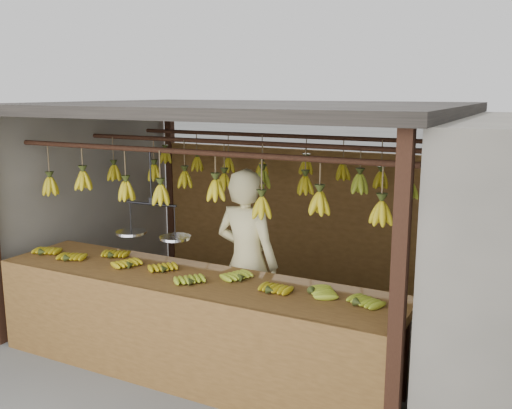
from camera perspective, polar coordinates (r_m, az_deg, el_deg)
The scene contains 8 objects.
ground at distance 6.37m, azimuth -1.27°, elevation -12.03°, with size 80.00×80.00×0.00m, color #5B5B57.
stall at distance 6.16m, azimuth 0.12°, elevation 6.18°, with size 4.30×3.30×2.40m.
neighbor_left at distance 8.32m, azimuth -23.62°, elevation 0.87°, with size 3.00×3.00×2.30m, color slate.
counter at distance 5.09m, azimuth -7.36°, elevation -9.54°, with size 3.83×0.87×0.96m.
hanging_bananas at distance 5.92m, azimuth -1.30°, elevation 2.50°, with size 3.61×2.23×0.40m.
balance_scale at distance 5.39m, azimuth -10.30°, elevation -2.61°, with size 0.76×0.32×0.81m.
vendor at distance 5.47m, azimuth -0.92°, elevation -5.83°, with size 0.66×0.43×1.82m, color beige.
bag_bundles at distance 6.71m, azimuth 19.20°, elevation -2.67°, with size 0.08×0.26×1.28m.
Camera 1 is at (2.81, -5.12, 2.52)m, focal length 40.00 mm.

